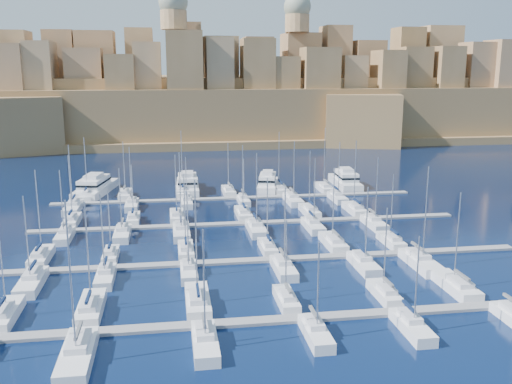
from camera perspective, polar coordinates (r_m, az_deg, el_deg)
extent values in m
plane|color=black|center=(103.04, 0.11, -4.71)|extent=(600.00, 600.00, 0.00)
cube|color=slate|center=(71.74, 4.37, -12.50)|extent=(84.00, 2.00, 0.40)
cube|color=slate|center=(91.73, 1.27, -6.78)|extent=(84.00, 2.00, 0.40)
cube|color=slate|center=(112.48, -0.67, -3.12)|extent=(84.00, 2.00, 0.40)
cube|color=slate|center=(133.62, -1.98, -0.61)|extent=(84.00, 2.00, 0.40)
cube|color=white|center=(77.86, -23.76, -11.24)|extent=(2.75, 9.16, 1.66)
cube|color=silver|center=(76.60, -24.01, -10.70)|extent=(1.92, 4.12, 0.70)
cylinder|color=#9EA0A8|center=(75.99, -24.10, -6.55)|extent=(0.18, 0.18, 11.48)
cube|color=#0B1938|center=(75.80, -24.17, -10.10)|extent=(0.35, 3.66, 0.35)
cube|color=white|center=(76.11, -16.18, -11.18)|extent=(2.95, 9.83, 1.69)
cube|color=silver|center=(74.75, -16.34, -10.64)|extent=(2.06, 4.42, 0.70)
cylinder|color=#9EA0A8|center=(74.01, -16.48, -5.82)|extent=(0.18, 0.18, 12.93)
cube|color=#0B1938|center=(73.90, -16.44, -10.04)|extent=(0.35, 3.93, 0.35)
cube|color=white|center=(75.60, -5.86, -10.88)|extent=(3.06, 10.19, 1.71)
cube|color=silver|center=(74.19, -5.83, -10.34)|extent=(2.14, 4.59, 0.70)
cylinder|color=#9EA0A8|center=(73.16, -6.02, -4.62)|extent=(0.18, 0.18, 15.22)
cube|color=#0B1938|center=(73.32, -5.83, -9.73)|extent=(0.35, 4.08, 0.35)
cube|color=white|center=(75.85, 3.04, -10.80)|extent=(2.34, 7.79, 1.59)
cube|color=silver|center=(74.70, 3.17, -10.22)|extent=(1.64, 3.51, 0.70)
cylinder|color=#9EA0A8|center=(74.11, 3.03, -6.56)|extent=(0.18, 0.18, 10.00)
cube|color=#595B60|center=(73.95, 3.24, -9.59)|extent=(0.35, 3.12, 0.35)
cube|color=white|center=(79.58, 12.69, -9.95)|extent=(2.39, 7.97, 1.60)
cube|color=silver|center=(78.47, 12.94, -9.39)|extent=(1.67, 3.59, 0.70)
cylinder|color=#9EA0A8|center=(77.77, 12.81, -5.52)|extent=(0.18, 0.18, 11.07)
cube|color=#595B60|center=(77.74, 13.09, -8.77)|extent=(0.35, 3.19, 0.35)
cube|color=white|center=(84.73, 19.31, -8.92)|extent=(2.98, 9.95, 1.70)
cube|color=silver|center=(83.50, 19.69, -8.39)|extent=(2.09, 4.48, 0.70)
cylinder|color=#9EA0A8|center=(82.92, 19.50, -4.24)|extent=(0.18, 0.18, 12.43)
cube|color=#595B60|center=(82.73, 19.91, -7.82)|extent=(0.35, 3.98, 0.35)
cube|color=white|center=(65.05, -17.42, -15.48)|extent=(3.25, 10.85, 1.74)
cube|color=silver|center=(65.46, -17.35, -14.09)|extent=(2.28, 4.88, 0.70)
cylinder|color=#9EA0A8|center=(60.94, -18.05, -8.21)|extent=(0.18, 0.18, 16.23)
cube|color=#595B60|center=(65.49, -17.34, -13.06)|extent=(0.35, 4.34, 0.35)
cube|color=white|center=(65.11, -5.11, -14.93)|extent=(2.72, 9.08, 1.65)
cube|color=silver|center=(65.39, -5.18, -13.65)|extent=(1.91, 4.08, 0.70)
cylinder|color=#9EA0A8|center=(61.76, -5.21, -9.29)|extent=(0.18, 0.18, 12.48)
cube|color=#595B60|center=(65.35, -5.23, -12.65)|extent=(0.35, 3.63, 0.35)
cube|color=white|center=(67.34, 6.01, -14.00)|extent=(2.45, 8.15, 1.61)
cube|color=silver|center=(67.54, 5.86, -12.82)|extent=(1.71, 3.67, 0.70)
cylinder|color=#9EA0A8|center=(64.54, 6.23, -9.41)|extent=(0.18, 0.18, 10.30)
cube|color=#595B60|center=(67.46, 5.79, -11.87)|extent=(0.35, 3.26, 0.35)
cube|color=white|center=(70.82, 15.34, -13.00)|extent=(2.52, 8.42, 1.62)
cube|color=silver|center=(71.04, 15.12, -11.88)|extent=(1.77, 3.79, 0.70)
cylinder|color=#9EA0A8|center=(68.13, 15.78, -8.53)|extent=(0.18, 0.18, 10.51)
cube|color=#0B1938|center=(70.97, 15.03, -10.97)|extent=(0.35, 3.37, 0.35)
cube|color=silver|center=(77.38, 24.23, -10.54)|extent=(1.61, 3.45, 0.70)
cube|color=#595B60|center=(77.29, 24.15, -9.72)|extent=(0.35, 3.07, 0.35)
cube|color=white|center=(97.92, -20.66, -6.14)|extent=(2.75, 9.18, 1.66)
cube|color=silver|center=(96.71, -20.83, -5.65)|extent=(1.93, 4.13, 0.70)
cylinder|color=#9EA0A8|center=(96.33, -20.95, -1.83)|extent=(0.18, 0.18, 13.32)
cube|color=#0B1938|center=(95.98, -20.93, -5.14)|extent=(0.35, 3.67, 0.35)
cube|color=white|center=(95.43, -14.30, -6.22)|extent=(2.27, 7.56, 1.58)
cube|color=silver|center=(94.37, -14.38, -5.71)|extent=(1.59, 3.40, 0.70)
cylinder|color=#9EA0A8|center=(94.14, -14.47, -2.81)|extent=(0.18, 0.18, 9.99)
cube|color=#0B1938|center=(93.69, -14.44, -5.17)|extent=(0.35, 3.02, 0.35)
cube|color=white|center=(95.32, -7.02, -5.92)|extent=(2.52, 8.39, 1.62)
cube|color=silver|center=(94.17, -7.03, -5.41)|extent=(1.76, 3.78, 0.70)
cylinder|color=#9EA0A8|center=(93.79, -7.14, -1.84)|extent=(0.18, 0.18, 12.18)
cube|color=#0B1938|center=(93.45, -7.03, -4.88)|extent=(0.35, 3.36, 0.35)
cube|color=white|center=(96.32, 1.16, -5.64)|extent=(2.34, 7.80, 1.59)
cube|color=silver|center=(95.24, 1.25, -5.13)|extent=(1.64, 3.51, 0.70)
cylinder|color=#9EA0A8|center=(94.90, 1.14, -1.90)|extent=(0.18, 0.18, 11.20)
cube|color=#0B1938|center=(94.56, 1.29, -4.59)|extent=(0.35, 3.12, 0.35)
cube|color=white|center=(99.65, 7.71, -5.10)|extent=(2.85, 9.50, 1.68)
cube|color=silver|center=(98.43, 7.88, -4.61)|extent=(2.00, 4.28, 0.70)
cylinder|color=#9EA0A8|center=(98.23, 7.75, -1.13)|extent=(0.18, 0.18, 12.30)
cube|color=#595B60|center=(97.70, 7.98, -4.10)|extent=(0.35, 3.80, 0.35)
cube|color=white|center=(102.45, 13.35, -4.86)|extent=(2.50, 8.33, 1.62)
cube|color=silver|center=(101.38, 13.56, -4.37)|extent=(1.75, 3.75, 0.70)
cylinder|color=#9EA0A8|center=(101.14, 13.45, -1.33)|extent=(0.18, 0.18, 11.16)
cube|color=#0B1938|center=(100.71, 13.68, -3.87)|extent=(0.35, 3.33, 0.35)
cube|color=white|center=(87.10, -21.52, -8.51)|extent=(2.95, 9.83, 1.69)
cube|color=silver|center=(87.60, -21.45, -7.55)|extent=(2.06, 4.42, 0.70)
cylinder|color=#9EA0A8|center=(84.55, -21.96, -4.31)|extent=(0.18, 0.18, 11.92)
cube|color=#0B1938|center=(87.72, -21.43, -6.80)|extent=(0.35, 3.93, 0.35)
cube|color=white|center=(86.06, -14.83, -8.31)|extent=(2.52, 8.40, 1.62)
cube|color=silver|center=(86.44, -14.82, -7.40)|extent=(1.76, 3.78, 0.70)
cylinder|color=#9EA0A8|center=(83.57, -15.11, -4.14)|extent=(0.18, 0.18, 11.70)
cube|color=#0B1938|center=(86.50, -14.83, -6.65)|extent=(0.35, 3.36, 0.35)
cube|color=white|center=(85.69, -6.73, -8.07)|extent=(2.42, 8.06, 1.60)
cube|color=silver|center=(86.05, -6.77, -7.16)|extent=(1.69, 3.63, 0.70)
cylinder|color=#9EA0A8|center=(83.23, -6.83, -3.91)|extent=(0.18, 0.18, 11.57)
cube|color=#595B60|center=(86.08, -6.80, -6.41)|extent=(0.35, 3.22, 0.35)
cube|color=white|center=(86.72, 2.79, -7.72)|extent=(2.73, 9.11, 1.66)
cube|color=silver|center=(87.16, 2.68, -6.79)|extent=(1.91, 4.10, 0.70)
cylinder|color=#9EA0A8|center=(84.20, 2.90, -3.50)|extent=(0.18, 0.18, 11.89)
cube|color=#595B60|center=(87.25, 2.63, -6.04)|extent=(0.35, 3.64, 0.35)
cube|color=white|center=(89.95, 10.72, -7.18)|extent=(2.73, 9.11, 1.66)
cube|color=silver|center=(90.38, 10.56, -6.28)|extent=(1.91, 4.10, 0.70)
cylinder|color=#9EA0A8|center=(87.56, 10.99, -3.20)|extent=(0.18, 0.18, 11.54)
cube|color=#0B1938|center=(90.46, 10.49, -5.56)|extent=(0.35, 3.64, 0.35)
cube|color=white|center=(92.59, 16.16, -6.86)|extent=(3.17, 10.57, 1.73)
cube|color=silver|center=(93.12, 15.94, -5.95)|extent=(2.22, 4.76, 0.70)
cylinder|color=#9EA0A8|center=(89.85, 16.61, -2.09)|extent=(0.18, 0.18, 14.45)
cube|color=#595B60|center=(93.25, 15.84, -5.24)|extent=(0.35, 4.23, 0.35)
cube|color=white|center=(118.21, -17.90, -2.81)|extent=(2.64, 8.80, 1.64)
cube|color=silver|center=(117.08, -18.01, -2.37)|extent=(1.85, 3.96, 0.70)
cylinder|color=#9EA0A8|center=(117.07, -18.10, 0.53)|extent=(0.18, 0.18, 12.25)
cube|color=#0B1938|center=(116.40, -18.07, -1.92)|extent=(0.35, 3.52, 0.35)
cube|color=white|center=(116.38, -12.15, -2.72)|extent=(2.36, 7.85, 1.59)
cube|color=silver|center=(115.34, -12.19, -2.27)|extent=(1.65, 3.53, 0.70)
cylinder|color=#9EA0A8|center=(115.39, -12.27, 0.17)|extent=(0.18, 0.18, 10.25)
cube|color=#0B1938|center=(114.70, -12.23, -1.81)|extent=(0.35, 3.14, 0.35)
cube|color=white|center=(116.73, -7.93, -2.49)|extent=(2.73, 9.09, 1.65)
cube|color=silver|center=(115.55, -7.94, -2.05)|extent=(1.91, 4.09, 0.70)
cylinder|color=#9EA0A8|center=(115.63, -8.03, 0.80)|extent=(0.18, 0.18, 11.86)
cube|color=#0B1938|center=(114.85, -7.95, -1.60)|extent=(0.35, 3.63, 0.35)
cube|color=white|center=(117.73, -1.28, -2.24)|extent=(2.79, 9.29, 1.66)
cube|color=silver|center=(116.54, -1.23, -1.80)|extent=(1.95, 4.18, 0.70)
cylinder|color=#9EA0A8|center=(116.49, -1.33, 1.42)|extent=(0.18, 0.18, 13.48)
cube|color=#0B1938|center=(115.84, -1.20, -1.35)|extent=(0.35, 3.71, 0.35)
cube|color=white|center=(120.31, 5.38, -1.97)|extent=(2.80, 9.34, 1.67)
cube|color=silver|center=(119.14, 5.50, -1.53)|extent=(1.96, 4.20, 0.70)
cylinder|color=#9EA0A8|center=(119.23, 5.39, 1.27)|extent=(0.18, 0.18, 12.02)
cube|color=#0B1938|center=(118.45, 5.56, -1.09)|extent=(0.35, 3.74, 0.35)
cube|color=white|center=(123.14, 9.82, -1.76)|extent=(2.88, 9.60, 1.68)
cube|color=silver|center=(121.97, 9.98, -1.33)|extent=(2.02, 4.32, 0.70)
cylinder|color=#9EA0A8|center=(121.93, 9.88, 1.85)|extent=(0.18, 0.18, 13.94)
cube|color=#0B1938|center=(121.29, 10.07, -0.90)|extent=(0.35, 3.84, 0.35)
cube|color=white|center=(108.01, -18.58, -4.28)|extent=(2.57, 8.57, 1.63)
cube|color=silver|center=(108.50, -18.55, -3.56)|extent=(1.80, 3.86, 0.70)
cylinder|color=#9EA0A8|center=(105.97, -18.86, -0.96)|extent=(0.18, 0.18, 11.44)
cube|color=#595B60|center=(108.64, -18.55, -2.97)|extent=(0.35, 3.43, 0.35)
cube|color=white|center=(106.39, -13.22, -4.19)|extent=(2.75, 9.16, 1.66)
cube|color=silver|center=(106.95, -13.21, -3.45)|extent=(1.92, 4.12, 0.70)
cylinder|color=#9EA0A8|center=(104.28, -13.42, -0.79)|extent=(0.18, 0.18, 11.55)
cube|color=#595B60|center=(107.11, -13.22, -2.84)|extent=(0.35, 3.66, 0.35)
cube|color=white|center=(105.59, -7.47, -4.08)|extent=(3.01, 10.05, 1.70)
cube|color=silver|center=(106.22, -7.50, -3.30)|extent=(2.11, 4.52, 0.70)
cylinder|color=#9EA0A8|center=(103.14, -7.59, 0.07)|extent=(0.18, 0.18, 14.15)
cube|color=#0B1938|center=(106.43, -7.52, -2.69)|extent=(0.35, 4.02, 0.35)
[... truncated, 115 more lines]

